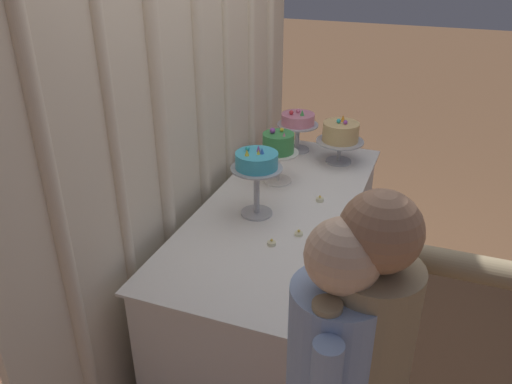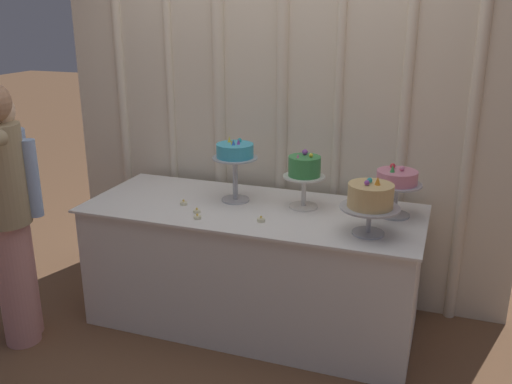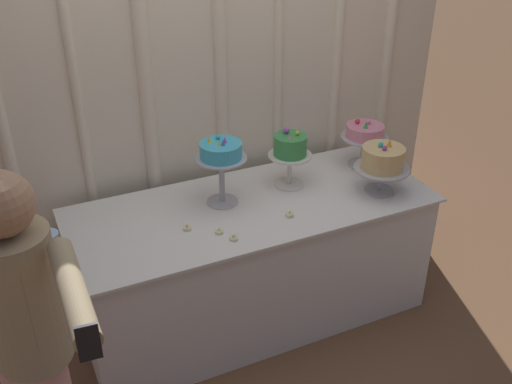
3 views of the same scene
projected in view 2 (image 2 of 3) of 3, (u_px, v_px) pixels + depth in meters
The scene contains 13 objects.
ground_plane at pixel (247, 328), 3.53m from camera, with size 24.00×24.00×0.00m, color brown.
draped_curtain at pixel (279, 82), 3.61m from camera, with size 3.10×0.15×2.82m.
cake_table at pixel (253, 266), 3.50m from camera, with size 2.04×0.83×0.78m.
cake_display_leftmost at pixel (235, 156), 3.41m from camera, with size 0.28×0.28×0.40m.
cake_display_midleft at pixel (304, 170), 3.31m from camera, with size 0.25×0.25×0.35m.
cake_display_midright at pixel (370, 199), 2.92m from camera, with size 0.32×0.32×0.32m.
cake_display_rightmost at pixel (397, 181), 3.18m from camera, with size 0.29×0.29×0.31m.
tealight_far_left at pixel (184, 203), 3.42m from camera, with size 0.04×0.04×0.04m.
tealight_near_left at pixel (197, 211), 3.29m from camera, with size 0.04×0.04×0.03m.
tealight_near_right at pixel (197, 217), 3.19m from camera, with size 0.04×0.04×0.03m.
tealight_far_right at pixel (261, 220), 3.15m from camera, with size 0.05×0.05×0.04m.
guest_man_pink_jacket at pixel (8, 206), 3.23m from camera, with size 0.45×0.31×1.50m.
guest_girl_blue_dress at pixel (2, 202), 3.11m from camera, with size 0.39×0.80×1.57m.
Camera 2 is at (1.09, -2.88, 1.93)m, focal length 39.06 mm.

